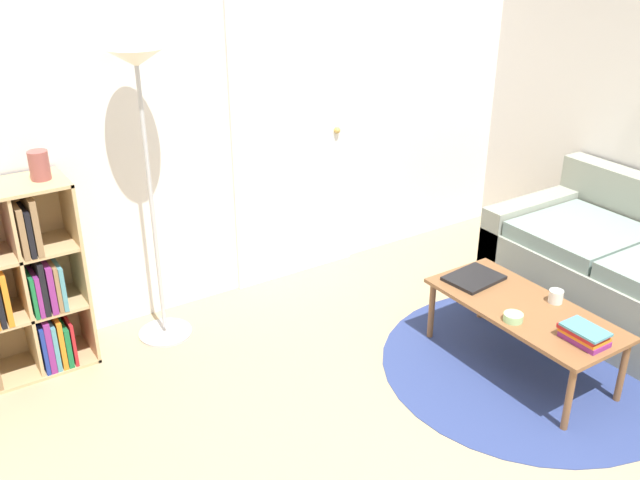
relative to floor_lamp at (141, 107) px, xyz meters
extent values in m
cube|color=silver|center=(0.71, 0.30, -0.09)|extent=(7.38, 0.05, 2.60)
cube|color=white|center=(1.09, 0.26, -0.37)|extent=(0.91, 0.02, 2.05)
sphere|color=tan|center=(1.41, 0.24, -0.41)|extent=(0.04, 0.04, 0.04)
cylinder|color=navy|center=(1.59, -1.43, -1.39)|extent=(1.65, 1.65, 0.01)
cube|color=tan|center=(-0.43, 0.08, -0.85)|extent=(0.02, 0.34, 1.08)
cube|color=tan|center=(-0.88, 0.08, -1.38)|extent=(0.93, 0.34, 0.02)
cube|color=tan|center=(-0.73, 0.08, -0.85)|extent=(0.02, 0.32, 1.04)
cube|color=navy|center=(-0.70, 0.01, -1.23)|extent=(0.02, 0.19, 0.28)
cube|color=#7F287A|center=(-0.67, 0.04, -1.22)|extent=(0.03, 0.25, 0.31)
cube|color=teal|center=(-0.64, 0.03, -1.24)|extent=(0.02, 0.24, 0.28)
cube|color=orange|center=(-0.61, 0.04, -1.23)|extent=(0.03, 0.26, 0.29)
cube|color=#196B38|center=(-0.58, 0.02, -1.25)|extent=(0.03, 0.21, 0.24)
cube|color=#B21E23|center=(-0.55, 0.03, -1.24)|extent=(0.02, 0.22, 0.26)
cube|color=orange|center=(-0.83, 0.03, -0.87)|extent=(0.03, 0.22, 0.29)
cube|color=#196B38|center=(-0.70, 0.02, -0.90)|extent=(0.02, 0.21, 0.24)
cube|color=#7F287A|center=(-0.68, 0.01, -0.90)|extent=(0.02, 0.19, 0.23)
cube|color=black|center=(-0.65, 0.02, -0.87)|extent=(0.03, 0.20, 0.30)
cube|color=#7F287A|center=(-0.61, 0.04, -0.88)|extent=(0.03, 0.24, 0.27)
cube|color=olive|center=(-0.58, 0.02, -0.89)|extent=(0.02, 0.20, 0.26)
cube|color=teal|center=(-0.55, 0.05, -0.89)|extent=(0.02, 0.27, 0.26)
cube|color=olive|center=(-0.70, 0.02, -0.54)|extent=(0.03, 0.20, 0.27)
cube|color=black|center=(-0.67, 0.02, -0.55)|extent=(0.03, 0.20, 0.25)
cube|color=olive|center=(-0.63, 0.05, -0.52)|extent=(0.03, 0.26, 0.30)
cylinder|color=#B7B7BC|center=(0.00, 0.00, -1.38)|extent=(0.32, 0.32, 0.01)
cylinder|color=#B7B7BC|center=(0.00, 0.00, -0.54)|extent=(0.02, 0.02, 1.60)
cone|color=white|center=(0.00, 0.00, 0.26)|extent=(0.31, 0.31, 0.10)
cube|color=gray|center=(2.43, -1.43, -1.17)|extent=(0.91, 1.67, 0.45)
cube|color=gray|center=(2.43, -0.68, -1.10)|extent=(0.91, 0.16, 0.59)
cube|color=gray|center=(2.35, -1.10, -0.90)|extent=(0.71, 0.66, 0.10)
cube|color=brown|center=(1.52, -1.40, -1.02)|extent=(0.49, 1.08, 0.02)
cylinder|color=brown|center=(1.32, -1.90, -1.21)|extent=(0.04, 0.04, 0.37)
cylinder|color=brown|center=(1.32, -0.90, -1.21)|extent=(0.04, 0.04, 0.37)
cylinder|color=brown|center=(1.73, -1.90, -1.21)|extent=(0.04, 0.04, 0.37)
cylinder|color=brown|center=(1.73, -0.90, -1.21)|extent=(0.04, 0.04, 0.37)
cube|color=black|center=(1.51, -1.03, -0.99)|extent=(0.33, 0.27, 0.02)
cylinder|color=#9ED193|center=(1.36, -1.47, -0.98)|extent=(0.10, 0.10, 0.04)
cube|color=#7F287A|center=(1.51, -1.80, -0.99)|extent=(0.14, 0.22, 0.03)
cube|color=orange|center=(1.51, -1.79, -0.97)|extent=(0.14, 0.22, 0.02)
cube|color=#B21E23|center=(1.50, -1.79, -0.95)|extent=(0.14, 0.22, 0.02)
cube|color=teal|center=(1.50, -1.80, -0.93)|extent=(0.14, 0.22, 0.01)
cylinder|color=white|center=(1.70, -1.46, -0.97)|extent=(0.08, 0.08, 0.07)
cylinder|color=#934C47|center=(-0.54, 0.08, -0.24)|extent=(0.10, 0.10, 0.15)
camera|label=1|loc=(-1.22, -3.58, 0.95)|focal=40.00mm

